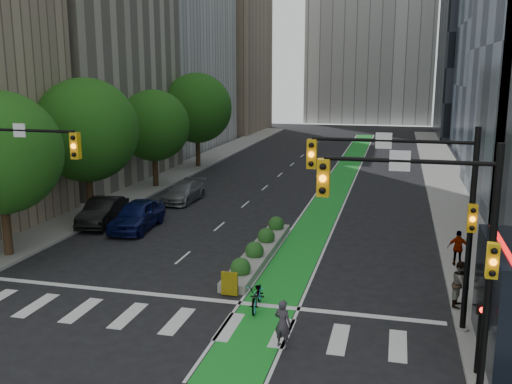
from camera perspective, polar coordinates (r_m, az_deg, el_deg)
The scene contains 21 objects.
ground at distance 22.83m, azimuth -6.92°, elevation -11.68°, with size 160.00×160.00×0.00m, color black.
sidewalk_left at distance 49.38m, azimuth -9.41°, elevation 1.26°, with size 3.60×90.00×0.15m, color gray.
sidewalk_right at distance 45.57m, azimuth 18.98°, elevation -0.13°, with size 3.60×90.00×0.15m, color gray.
bike_lane_paint at distance 50.52m, azimuth 8.54°, elevation 1.46°, with size 2.20×70.00×0.01m, color green.
building_tan_far at distance 89.91m, azimuth -4.00°, elevation 14.44°, with size 14.00×16.00×26.00m, color tan.
building_dark_end at distance 88.47m, azimuth 22.79°, elevation 14.25°, with size 14.00×18.00×28.00m, color black.
tree_near at distance 30.23m, azimuth -24.25°, elevation 3.57°, with size 6.00×6.00×8.27m.
tree_mid at distance 36.75m, azimuth -16.61°, elevation 5.93°, with size 6.40×6.40×8.78m.
tree_midfar at distance 45.66m, azimuth -10.19°, elevation 6.55°, with size 5.60×5.60×7.76m.
tree_far at distance 54.85m, azimuth -5.92°, elevation 8.34°, with size 6.60×6.60×9.00m.
signal_right at distance 20.43m, azimuth 16.60°, elevation -0.75°, with size 5.82×0.51×7.20m.
signal_far_right at distance 16.10m, azimuth 18.28°, elevation -4.42°, with size 4.82×0.51×7.20m.
median_planter at distance 28.65m, azimuth 0.36°, elevation -5.81°, with size 1.20×10.26×1.10m.
ped_signal_post at distance 18.70m, azimuth 21.46°, elevation -12.73°, with size 0.32×0.43×2.46m.
bicycle at distance 22.67m, azimuth 0.12°, elevation -10.28°, with size 0.72×2.05×1.08m, color gray.
cyclist at distance 19.65m, azimuth 2.68°, elevation -13.00°, with size 0.61×0.40×1.68m, color #39323C.
parked_car_left_near at distance 34.19m, azimuth -11.80°, elevation -2.26°, with size 2.04×5.06×1.72m, color #0B1243.
parked_car_left_mid at distance 35.76m, azimuth -15.07°, elevation -1.90°, with size 1.69×4.85×1.60m, color black.
parked_car_left_far at distance 40.95m, azimuth -7.23°, elevation 0.01°, with size 1.95×4.79×1.39m, color slate.
pedestrian_near at distance 23.73m, azimuth 19.81°, elevation -8.65°, with size 0.88×0.69×1.81m, color gray.
pedestrian_far at distance 28.51m, azimuth 19.58°, elevation -5.31°, with size 0.99×0.41×1.69m, color gray.
Camera 1 is at (7.65, -19.47, 9.13)m, focal length 40.00 mm.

